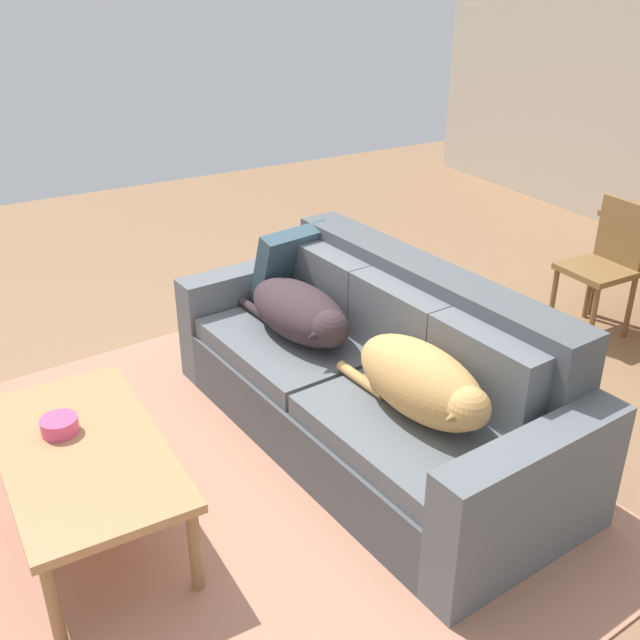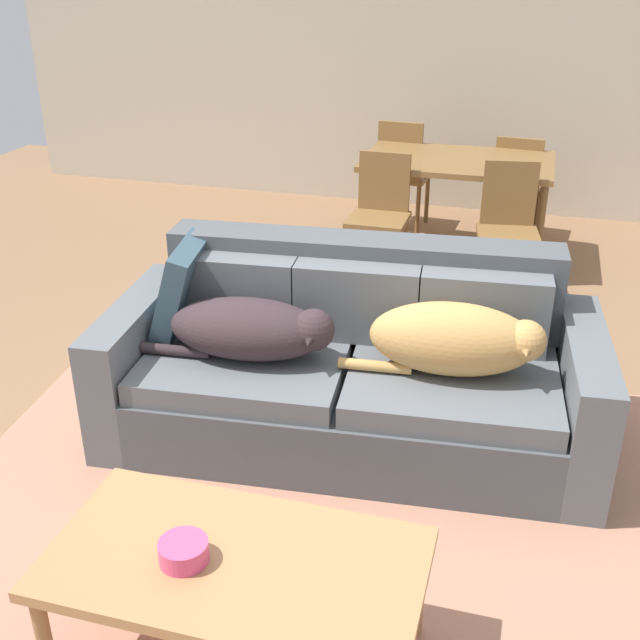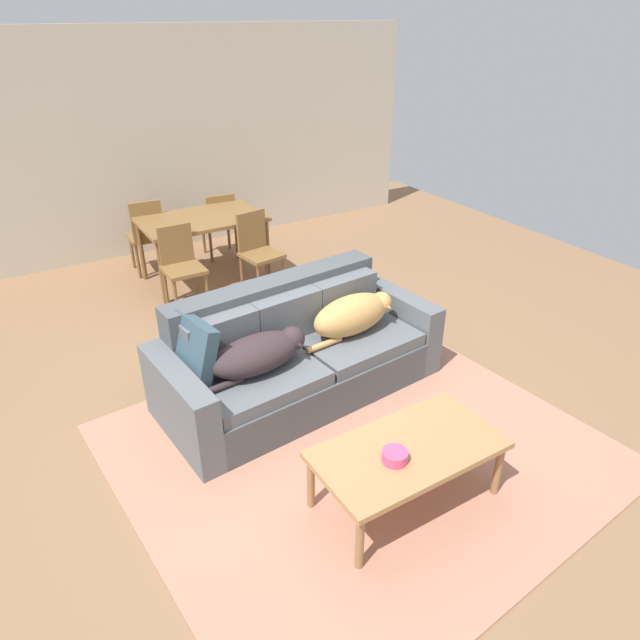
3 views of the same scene
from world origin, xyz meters
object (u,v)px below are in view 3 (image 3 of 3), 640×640
object	(u,v)px
bowl_on_coffee_table	(395,456)
dining_chair_far_left	(147,233)
couch	(296,354)
dog_on_right_cushion	(353,314)
coffee_table	(408,453)
throw_pillow_by_left_arm	(192,351)
dining_table	(202,223)
dog_on_left_cushion	(259,353)
dining_chair_near_left	(181,263)
dining_chair_far_right	(220,222)
dining_chair_near_right	(258,248)

from	to	relation	value
bowl_on_coffee_table	dining_chair_far_left	world-z (taller)	dining_chair_far_left
couch	dog_on_right_cushion	world-z (taller)	couch
couch	coffee_table	xyz separation A→B (m)	(-0.02, -1.47, 0.07)
throw_pillow_by_left_arm	dining_chair_far_left	size ratio (longest dim) A/B	0.51
bowl_on_coffee_table	dining_table	world-z (taller)	dining_table
dog_on_left_cushion	dining_chair_near_left	distance (m)	2.17
dining_chair_near_left	couch	bearing A→B (deg)	-81.66
dining_table	dining_chair_far_right	size ratio (longest dim) A/B	1.61
dog_on_left_cushion	couch	bearing A→B (deg)	21.16
dining_chair_far_right	dining_chair_far_left	bearing A→B (deg)	6.88
dog_on_right_cushion	dining_table	bearing A→B (deg)	91.84
throw_pillow_by_left_arm	dining_chair_far_left	bearing A→B (deg)	79.80
coffee_table	bowl_on_coffee_table	distance (m)	0.18
bowl_on_coffee_table	dining_table	distance (m)	4.04
dog_on_right_cushion	dining_chair_far_right	xyz separation A→B (m)	(0.12, 3.15, -0.14)
dog_on_left_cushion	dining_chair_near_left	xyz separation A→B (m)	(0.14, 2.16, -0.09)
dog_on_right_cushion	dining_chair_far_left	distance (m)	3.24
bowl_on_coffee_table	dining_table	xyz separation A→B (m)	(0.35, 4.02, 0.21)
dog_on_left_cushion	dining_table	xyz separation A→B (m)	(0.60, 2.71, 0.10)
dining_table	dining_chair_near_left	xyz separation A→B (m)	(-0.46, -0.55, -0.19)
dog_on_right_cushion	dining_chair_near_left	size ratio (longest dim) A/B	1.01
dining_chair_near_left	dining_chair_near_right	distance (m)	0.88
dining_chair_far_right	couch	bearing A→B (deg)	84.60
dining_chair_far_left	dining_chair_far_right	size ratio (longest dim) A/B	1.08
coffee_table	dining_table	size ratio (longest dim) A/B	0.88
dining_table	dining_chair_far_right	xyz separation A→B (m)	(0.43, 0.54, -0.22)
dining_chair_far_left	dining_chair_far_right	bearing A→B (deg)	-175.19
dog_on_right_cushion	dining_chair_far_right	bearing A→B (deg)	82.91
dog_on_left_cushion	dining_chair_far_right	size ratio (longest dim) A/B	1.07
coffee_table	dining_chair_near_right	bearing A→B (deg)	79.61
throw_pillow_by_left_arm	dining_table	size ratio (longest dim) A/B	0.34
couch	dog_on_left_cushion	bearing A→B (deg)	-158.84
dog_on_left_cushion	dog_on_right_cushion	size ratio (longest dim) A/B	1.01
bowl_on_coffee_table	dining_chair_far_right	distance (m)	4.63
dog_on_left_cushion	throw_pillow_by_left_arm	xyz separation A→B (m)	(-0.45, 0.18, 0.07)
dining_chair_far_left	dining_table	bearing A→B (deg)	137.43
dining_chair_near_left	dining_chair_near_right	world-z (taller)	dining_chair_near_right
couch	dining_chair_far_left	world-z (taller)	dining_chair_far_left
bowl_on_coffee_table	dog_on_left_cushion	bearing A→B (deg)	100.72
dog_on_left_cushion	dining_chair_near_right	bearing A→B (deg)	59.50
dog_on_left_cushion	dining_table	distance (m)	2.78
dining_chair_far_right	coffee_table	bearing A→B (deg)	87.96
couch	dining_chair_near_right	bearing A→B (deg)	67.72
dining_table	dining_chair_near_left	size ratio (longest dim) A/B	1.54
dining_table	couch	bearing A→B (deg)	-94.17
coffee_table	couch	bearing A→B (deg)	89.14
couch	coffee_table	distance (m)	1.47
dog_on_right_cushion	dining_chair_far_right	world-z (taller)	dining_chair_far_right
dog_on_right_cushion	dining_chair_near_right	world-z (taller)	dining_chair_near_right
dog_on_right_cushion	dining_chair_near_left	bearing A→B (deg)	105.51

